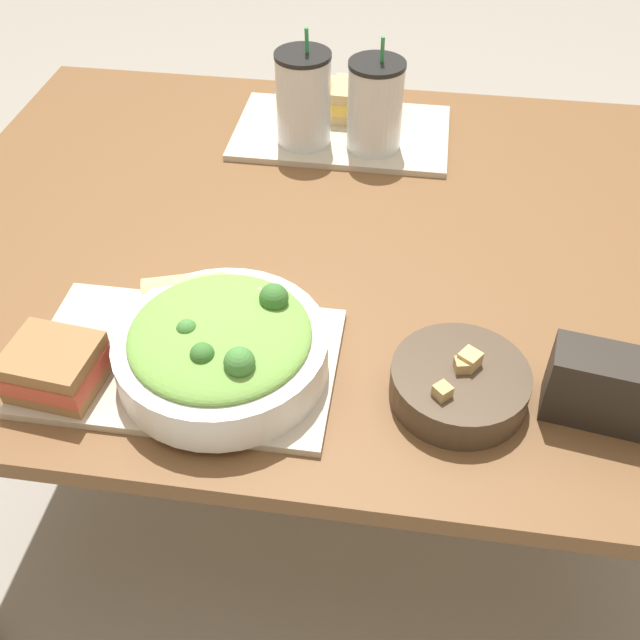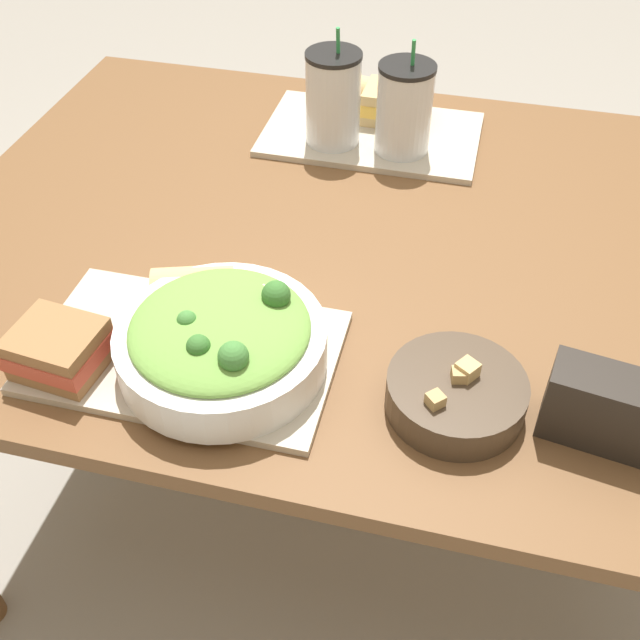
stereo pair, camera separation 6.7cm
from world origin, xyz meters
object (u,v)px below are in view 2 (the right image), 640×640
Objects in this scene: soup_bowl at (456,393)px; drink_cup_dark at (333,101)px; salad_bowl at (222,340)px; baguette_near at (196,287)px; sandwich_near at (59,349)px; chip_bag at (609,409)px; baguette_far at (381,95)px; sandwich_far at (395,104)px; drink_cup_red at (404,111)px.

soup_bowl is 0.68m from drink_cup_dark.
salad_bowl reaches higher than baguette_near.
chip_bag reaches higher than sandwich_near.
drink_cup_dark reaches higher than chip_bag.
baguette_far reaches higher than soup_bowl.
baguette_far is at bearing 138.82° from sandwich_far.
drink_cup_dark is (-0.07, -0.14, 0.05)m from baguette_far.
sandwich_far is at bearing 106.08° from drink_cup_red.
drink_cup_red is at bearing 129.29° from chip_bag.
drink_cup_red is (0.13, 0.00, -0.00)m from drink_cup_dark.
baguette_near is at bearing 57.26° from sandwich_near.
sandwich_far is at bearing -122.66° from baguette_far.
baguette_near is 0.82× the size of chip_bag.
drink_cup_red reaches higher than chip_bag.
sandwich_far is at bearing 73.86° from sandwich_near.
salad_bowl reaches higher than soup_bowl.
sandwich_near reaches higher than baguette_near.
soup_bowl is at bearing -63.28° from drink_cup_dark.
sandwich_near is 0.57× the size of drink_cup_dark.
sandwich_far is (0.19, 0.62, 0.00)m from baguette_near.
salad_bowl is 0.13m from baguette_near.
baguette_far is at bearing 84.18° from salad_bowl.
drink_cup_dark reaches higher than drink_cup_red.
soup_bowl is at bearing -74.25° from drink_cup_red.
soup_bowl is 0.81× the size of drink_cup_dark.
drink_cup_red is at bearing -42.00° from baguette_near.
soup_bowl is 0.52m from sandwich_near.
sandwich_far is (0.11, 0.72, -0.01)m from salad_bowl.
baguette_far is (0.28, 0.81, -0.00)m from sandwich_near.
drink_cup_red is at bearing 76.84° from salad_bowl.
sandwich_near reaches higher than baguette_far.
soup_bowl is at bearing 1.17° from salad_bowl.
sandwich_near is 1.02× the size of baguette_far.
sandwich_near is at bearing -172.88° from soup_bowl.
soup_bowl is at bearing -172.17° from chip_bag.
salad_bowl is 1.56× the size of soup_bowl.
baguette_near is at bearing 178.99° from chip_bag.
drink_cup_dark is 1.04× the size of drink_cup_red.
baguette_near is at bearing 165.88° from soup_bowl.
drink_cup_dark is 0.13m from drink_cup_red.
chip_bag is (0.38, -0.72, 0.01)m from sandwich_far.
chip_bag is at bearing -118.56° from baguette_near.
drink_cup_red is (0.22, 0.50, 0.05)m from baguette_near.
sandwich_far is at bearing 127.29° from chip_bag.
drink_cup_dark is (-0.30, 0.60, 0.07)m from soup_bowl.
baguette_near is 0.60× the size of drink_cup_dark.
sandwich_far is 0.81× the size of chip_bag.
drink_cup_red is (0.03, -0.11, 0.05)m from sandwich_far.
chip_bag reaches higher than soup_bowl.
baguette_near is at bearing -105.01° from sandwich_far.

